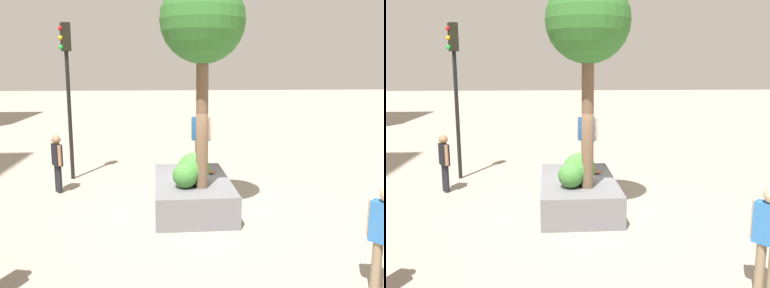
# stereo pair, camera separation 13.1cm
# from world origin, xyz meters

# --- Properties ---
(ground_plane) EXTENTS (120.00, 120.00, 0.00)m
(ground_plane) POSITION_xyz_m (0.00, 0.00, 0.00)
(ground_plane) COLOR #9E9384
(planter_ledge) EXTENTS (3.39, 1.87, 0.74)m
(planter_ledge) POSITION_xyz_m (0.31, 0.01, 0.37)
(planter_ledge) COLOR slate
(planter_ledge) RESTS_ON ground
(plaza_tree) EXTENTS (1.91, 1.91, 4.77)m
(plaza_tree) POSITION_xyz_m (-0.49, -0.15, 4.48)
(plaza_tree) COLOR brown
(plaza_tree) RESTS_ON planter_ledge
(boxwood_shrub) EXTENTS (0.78, 0.78, 0.78)m
(boxwood_shrub) POSITION_xyz_m (-0.22, 0.02, 1.13)
(boxwood_shrub) COLOR #3D7A33
(boxwood_shrub) RESTS_ON planter_ledge
(hedge_clump) EXTENTS (0.60, 0.60, 0.60)m
(hedge_clump) POSITION_xyz_m (-0.48, 0.24, 1.04)
(hedge_clump) COLOR #3D7A33
(hedge_clump) RESTS_ON planter_ledge
(skateboard) EXTENTS (0.66, 0.76, 0.07)m
(skateboard) POSITION_xyz_m (0.94, -0.29, 0.80)
(skateboard) COLOR brown
(skateboard) RESTS_ON planter_ledge
(skateboarder) EXTENTS (0.39, 0.51, 1.69)m
(skateboarder) POSITION_xyz_m (0.94, -0.29, 1.79)
(skateboarder) COLOR #847056
(skateboarder) RESTS_ON skateboard
(traffic_light_corner) EXTENTS (0.36, 0.37, 4.89)m
(traffic_light_corner) POSITION_xyz_m (3.37, 3.62, 3.31)
(traffic_light_corner) COLOR black
(traffic_light_corner) RESTS_ON ground
(pedestrian_crossing) EXTENTS (0.50, 0.39, 1.66)m
(pedestrian_crossing) POSITION_xyz_m (1.90, 3.73, 0.96)
(pedestrian_crossing) COLOR black
(pedestrian_crossing) RESTS_ON ground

